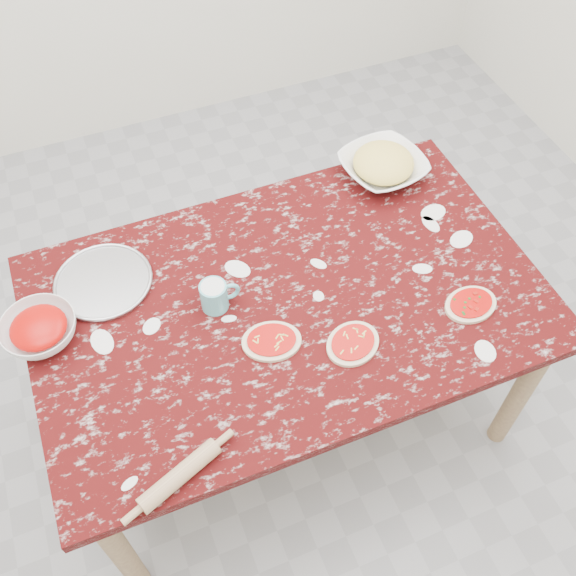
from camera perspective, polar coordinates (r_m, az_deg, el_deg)
The scene contains 10 objects.
ground at distance 2.68m, azimuth 0.00°, elevation -10.41°, with size 4.00×4.00×0.00m, color gray.
worktable at distance 2.11m, azimuth 0.00°, elevation -2.19°, with size 1.60×1.00×0.75m.
pizza_tray at distance 2.15m, azimuth -15.93°, elevation 0.49°, with size 0.31×0.31×0.01m, color #B2B2B7.
sauce_bowl at distance 2.07m, azimuth -21.00°, elevation -3.49°, with size 0.23×0.23×0.07m, color white.
cheese_bowl at distance 2.42m, azimuth 8.34°, elevation 10.48°, with size 0.30×0.30×0.07m, color white.
flour_mug at distance 1.99m, azimuth -6.43°, elevation -0.66°, with size 0.13×0.08×0.10m.
pizza_left at distance 1.94m, azimuth -1.46°, elevation -4.69°, with size 0.21×0.18×0.02m.
pizza_mid at distance 1.95m, azimuth 5.72°, elevation -4.88°, with size 0.21×0.20×0.02m.
pizza_right at distance 2.10m, azimuth 15.78°, elevation -1.40°, with size 0.19×0.15×0.02m.
rolling_pin at distance 1.76m, azimuth -9.52°, elevation -15.96°, with size 0.05×0.05×0.24m, color tan.
Camera 1 is at (-0.45, -1.12, 2.39)m, focal length 40.39 mm.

